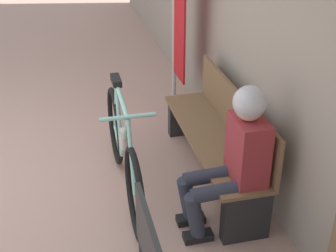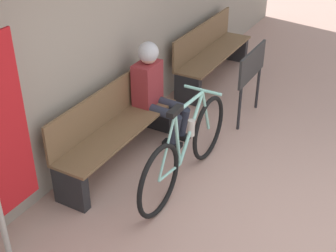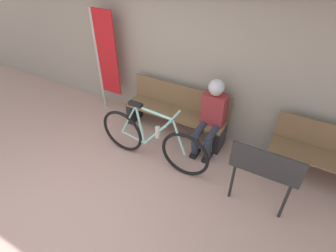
# 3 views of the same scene
# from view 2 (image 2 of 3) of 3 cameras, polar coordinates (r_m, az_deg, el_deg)

# --- Properties ---
(ground_plane) EXTENTS (24.00, 24.00, 0.00)m
(ground_plane) POSITION_cam_2_polar(r_m,az_deg,el_deg) (4.26, 15.74, -14.10)
(ground_plane) COLOR tan
(storefront_wall) EXTENTS (12.00, 0.56, 3.20)m
(storefront_wall) POSITION_cam_2_polar(r_m,az_deg,el_deg) (4.37, -13.40, 13.14)
(storefront_wall) COLOR #9E9384
(storefront_wall) RESTS_ON ground_plane
(park_bench_near) EXTENTS (1.72, 0.42, 0.82)m
(park_bench_near) POSITION_cam_2_polar(r_m,az_deg,el_deg) (4.93, -6.56, -0.52)
(park_bench_near) COLOR brown
(park_bench_near) RESTS_ON ground_plane
(bicycle) EXTENTS (1.76, 0.40, 0.95)m
(bicycle) POSITION_cam_2_polar(r_m,az_deg,el_deg) (4.59, 2.20, -2.87)
(bicycle) COLOR black
(bicycle) RESTS_ON ground_plane
(person_seated) EXTENTS (0.34, 0.60, 1.15)m
(person_seated) POSITION_cam_2_polar(r_m,az_deg,el_deg) (5.22, -1.67, 4.98)
(person_seated) COLOR #2D3342
(person_seated) RESTS_ON ground_plane
(park_bench_far) EXTENTS (1.77, 0.42, 0.82)m
(park_bench_far) POSITION_cam_2_polar(r_m,az_deg,el_deg) (6.82, 5.26, 8.75)
(park_bench_far) COLOR brown
(park_bench_far) RESTS_ON ground_plane
(banner_pole) EXTENTS (0.45, 0.05, 1.85)m
(banner_pole) POSITION_cam_2_polar(r_m,az_deg,el_deg) (3.72, -19.72, -1.28)
(banner_pole) COLOR #B7B2A8
(banner_pole) RESTS_ON ground_plane
(signboard) EXTENTS (0.78, 0.04, 0.91)m
(signboard) POSITION_cam_2_polar(r_m,az_deg,el_deg) (5.69, 10.17, 6.83)
(signboard) COLOR #232326
(signboard) RESTS_ON ground_plane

